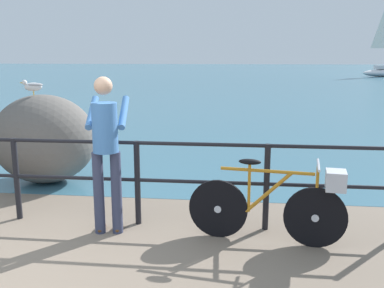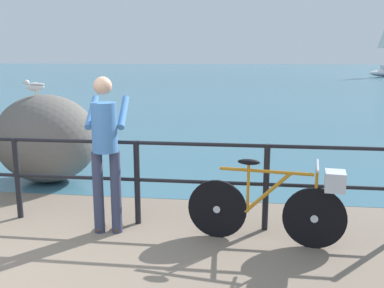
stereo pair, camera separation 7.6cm
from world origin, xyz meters
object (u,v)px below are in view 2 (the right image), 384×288
(seagull, at_px, (35,86))
(bicycle, at_px, (279,203))
(person_at_railing, at_px, (106,148))
(breakwater_boulder_main, at_px, (46,139))

(seagull, bearing_deg, bicycle, 131.07)
(bicycle, relative_size, seagull, 4.99)
(bicycle, bearing_deg, person_at_railing, -174.49)
(bicycle, xyz_separation_m, seagull, (-3.60, 1.84, 1.08))
(person_at_railing, bearing_deg, seagull, 35.81)
(breakwater_boulder_main, bearing_deg, bicycle, -28.77)
(breakwater_boulder_main, distance_m, seagull, 0.85)
(bicycle, height_order, person_at_railing, person_at_railing)
(breakwater_boulder_main, relative_size, seagull, 4.83)
(person_at_railing, xyz_separation_m, breakwater_boulder_main, (-1.60, 1.84, -0.29))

